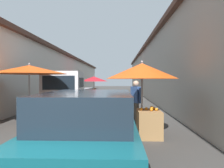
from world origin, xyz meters
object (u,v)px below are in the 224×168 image
(delivery_truck, at_px, (67,92))
(vendor_by_crates, at_px, (136,99))
(vendor_in_shade, at_px, (63,98))
(hatchback_car, at_px, (89,130))
(fruit_stall_near_right, at_px, (94,80))
(fruit_stall_near_left, at_px, (143,81))
(fruit_stall_far_left, at_px, (30,77))

(delivery_truck, height_order, vendor_by_crates, delivery_truck)
(vendor_in_shade, bearing_deg, delivery_truck, 2.19)
(delivery_truck, bearing_deg, vendor_by_crates, -129.93)
(delivery_truck, xyz_separation_m, vendor_in_shade, (-1.02, -0.04, -0.18))
(vendor_in_shade, bearing_deg, hatchback_car, -160.66)
(fruit_stall_near_right, xyz_separation_m, vendor_by_crates, (-13.31, -3.20, -0.69))
(fruit_stall_near_left, bearing_deg, fruit_stall_near_right, 12.35)
(fruit_stall_near_left, height_order, fruit_stall_near_right, fruit_stall_near_left)
(vendor_by_crates, distance_m, vendor_in_shade, 3.70)
(vendor_by_crates, relative_size, vendor_in_shade, 1.09)
(fruit_stall_far_left, xyz_separation_m, delivery_truck, (2.79, -0.75, -0.76))
(fruit_stall_far_left, distance_m, fruit_stall_near_right, 13.37)
(vendor_in_shade, bearing_deg, fruit_stall_near_left, -135.77)
(fruit_stall_far_left, bearing_deg, delivery_truck, -15.04)
(fruit_stall_near_right, bearing_deg, hatchback_car, -173.44)
(fruit_stall_near_left, relative_size, delivery_truck, 0.46)
(fruit_stall_near_left, bearing_deg, delivery_truck, 37.24)
(fruit_stall_near_left, distance_m, fruit_stall_far_left, 4.47)
(fruit_stall_near_right, relative_size, vendor_by_crates, 1.67)
(delivery_truck, distance_m, vendor_in_shade, 1.03)
(fruit_stall_near_left, height_order, fruit_stall_far_left, fruit_stall_far_left)
(fruit_stall_near_left, relative_size, fruit_stall_near_right, 0.82)
(hatchback_car, bearing_deg, fruit_stall_near_left, -27.32)
(fruit_stall_near_left, bearing_deg, vendor_in_shade, 44.23)
(fruit_stall_near_left, distance_m, delivery_truck, 5.64)
(fruit_stall_near_left, bearing_deg, hatchback_car, 152.68)
(fruit_stall_far_left, bearing_deg, fruit_stall_near_left, -112.01)
(delivery_truck, xyz_separation_m, vendor_by_crates, (-2.76, -3.30, -0.08))
(fruit_stall_near_left, height_order, hatchback_car, fruit_stall_near_left)
(fruit_stall_far_left, distance_m, hatchback_car, 5.15)
(hatchback_car, bearing_deg, fruit_stall_far_left, 34.65)
(fruit_stall_far_left, distance_m, delivery_truck, 2.99)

